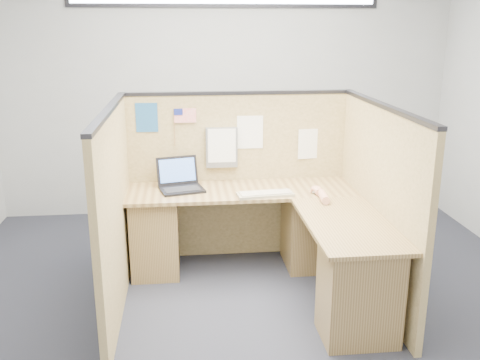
{
  "coord_description": "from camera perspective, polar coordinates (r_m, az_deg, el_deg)",
  "views": [
    {
      "loc": [
        -0.48,
        -3.68,
        2.1
      ],
      "look_at": [
        -0.03,
        0.5,
        0.87
      ],
      "focal_mm": 40.0,
      "sensor_mm": 36.0,
      "label": 1
    }
  ],
  "objects": [
    {
      "name": "wall_back",
      "position": [
        5.99,
        -1.52,
        9.64
      ],
      "size": [
        5.0,
        0.0,
        5.0
      ],
      "primitive_type": "plane",
      "rotation": [
        1.57,
        0.0,
        0.0
      ],
      "color": "#A2A5A8",
      "rests_on": "floor"
    },
    {
      "name": "paper_left",
      "position": [
        4.78,
        1.08,
        5.12
      ],
      "size": [
        0.23,
        0.01,
        0.29
      ],
      "primitive_type": "cube",
      "rotation": [
        0.0,
        0.0,
        -0.01
      ],
      "color": "white",
      "rests_on": "cubicle_partitions"
    },
    {
      "name": "paper_right",
      "position": [
        4.9,
        7.43,
        3.84
      ],
      "size": [
        0.21,
        0.03,
        0.27
      ],
      "primitive_type": "cube",
      "rotation": [
        0.0,
        0.0,
        0.11
      ],
      "color": "white",
      "rests_on": "cubicle_partitions"
    },
    {
      "name": "laptop",
      "position": [
        4.62,
        -6.22,
        -0.14
      ],
      "size": [
        0.41,
        0.42,
        0.26
      ],
      "rotation": [
        0.0,
        0.0,
        0.23
      ],
      "color": "black",
      "rests_on": "l_desk"
    },
    {
      "name": "hand_forearm",
      "position": [
        4.39,
        8.67,
        -1.52
      ],
      "size": [
        0.1,
        0.35,
        0.07
      ],
      "color": "tan",
      "rests_on": "l_desk"
    },
    {
      "name": "floor",
      "position": [
        4.26,
        1.15,
        -13.14
      ],
      "size": [
        5.0,
        5.0,
        0.0
      ],
      "primitive_type": "plane",
      "color": "black",
      "rests_on": "ground"
    },
    {
      "name": "american_flag",
      "position": [
        4.7,
        -6.15,
        6.71
      ],
      "size": [
        0.2,
        0.01,
        0.34
      ],
      "color": "olive",
      "rests_on": "cubicle_partitions"
    },
    {
      "name": "cubicle_partitions",
      "position": [
        4.34,
        0.5,
        -1.49
      ],
      "size": [
        2.06,
        1.83,
        1.53
      ],
      "color": "olive",
      "rests_on": "floor"
    },
    {
      "name": "keyboard",
      "position": [
        4.42,
        2.71,
        -1.5
      ],
      "size": [
        0.48,
        0.2,
        0.03
      ],
      "rotation": [
        0.0,
        0.0,
        0.1
      ],
      "color": "gray",
      "rests_on": "l_desk"
    },
    {
      "name": "blue_poster",
      "position": [
        4.72,
        -9.93,
        6.58
      ],
      "size": [
        0.19,
        0.01,
        0.25
      ],
      "primitive_type": "cube",
      "rotation": [
        0.0,
        0.0,
        -0.02
      ],
      "color": "#205793",
      "rests_on": "cubicle_partitions"
    },
    {
      "name": "mouse",
      "position": [
        4.51,
        8.15,
        -1.2
      ],
      "size": [
        0.11,
        0.09,
        0.04
      ],
      "primitive_type": "ellipsoid",
      "rotation": [
        0.0,
        0.0,
        -0.29
      ],
      "color": "#B7B8BC",
      "rests_on": "l_desk"
    },
    {
      "name": "wall_front",
      "position": [
        1.66,
        11.38,
        -8.79
      ],
      "size": [
        5.0,
        0.0,
        5.0
      ],
      "primitive_type": "plane",
      "rotation": [
        -1.57,
        0.0,
        0.0
      ],
      "color": "#A2A5A8",
      "rests_on": "floor"
    },
    {
      "name": "file_holder",
      "position": [
        4.75,
        -1.97,
        3.51
      ],
      "size": [
        0.28,
        0.05,
        0.36
      ],
      "color": "slate",
      "rests_on": "cubicle_partitions"
    },
    {
      "name": "l_desk",
      "position": [
        4.37,
        3.12,
        -6.66
      ],
      "size": [
        1.95,
        1.75,
        0.73
      ],
      "color": "brown",
      "rests_on": "floor"
    }
  ]
}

